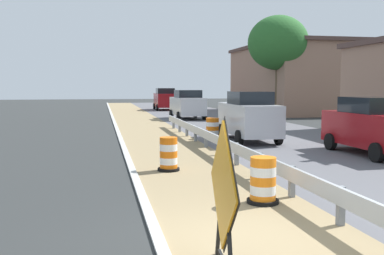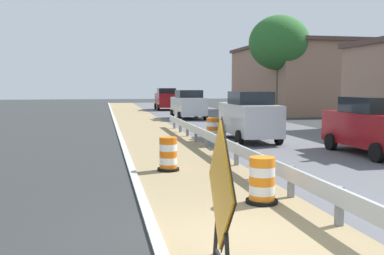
{
  "view_description": "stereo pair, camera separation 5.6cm",
  "coord_description": "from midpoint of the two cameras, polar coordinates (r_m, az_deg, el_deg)",
  "views": [
    {
      "loc": [
        -2.14,
        -6.24,
        2.44
      ],
      "look_at": [
        0.88,
        8.5,
        1.04
      ],
      "focal_mm": 41.43,
      "sensor_mm": 36.0,
      "label": 1
    },
    {
      "loc": [
        -2.09,
        -6.26,
        2.44
      ],
      "look_at": [
        0.88,
        8.5,
        1.04
      ],
      "focal_mm": 41.43,
      "sensor_mm": 36.0,
      "label": 2
    }
  ],
  "objects": [
    {
      "name": "car_trailing_far_lane",
      "position": [
        46.04,
        -3.32,
        3.68
      ],
      "size": [
        2.21,
        4.58,
        2.25
      ],
      "rotation": [
        0.0,
        0.0,
        1.55
      ],
      "color": "maroon",
      "rests_on": "ground"
    },
    {
      "name": "traffic_barrel_mid",
      "position": [
        20.74,
        2.78,
        -0.23
      ],
      "size": [
        0.75,
        0.75,
        0.97
      ],
      "color": "orange",
      "rests_on": "ground"
    },
    {
      "name": "tree_roadside",
      "position": [
        36.7,
        11.18,
        10.63
      ],
      "size": [
        4.83,
        4.83,
        8.09
      ],
      "color": "brown",
      "rests_on": "ground"
    },
    {
      "name": "car_lead_far_lane",
      "position": [
        33.21,
        -0.42,
        2.98
      ],
      "size": [
        2.27,
        4.22,
        2.17
      ],
      "rotation": [
        0.0,
        0.0,
        1.61
      ],
      "color": "silver",
      "rests_on": "ground"
    },
    {
      "name": "median_dirt_strip",
      "position": [
        7.18,
        10.68,
        -14.6
      ],
      "size": [
        3.31,
        120.0,
        0.01
      ],
      "primitive_type": "cube",
      "color": "#8E7A56",
      "rests_on": "ground"
    },
    {
      "name": "car_lead_near_lane",
      "position": [
        20.02,
        7.42,
        1.45
      ],
      "size": [
        2.05,
        4.69,
        2.21
      ],
      "rotation": [
        0.0,
        0.0,
        1.54
      ],
      "color": "silver",
      "rests_on": "ground"
    },
    {
      "name": "roadside_shop_far",
      "position": [
        43.43,
        13.65,
        6.13
      ],
      "size": [
        9.33,
        15.15,
        6.31
      ],
      "color": "#93705B",
      "rests_on": "ground"
    },
    {
      "name": "car_trailing_near_lane",
      "position": [
        17.06,
        22.51,
        0.17
      ],
      "size": [
        2.03,
        4.38,
        2.06
      ],
      "rotation": [
        0.0,
        0.0,
        -1.56
      ],
      "color": "maroon",
      "rests_on": "ground"
    },
    {
      "name": "warning_sign_diamond",
      "position": [
        5.9,
        4.0,
        -8.07
      ],
      "size": [
        0.19,
        1.83,
        2.06
      ],
      "rotation": [
        0.0,
        0.0,
        3.06
      ],
      "color": "black",
      "rests_on": "ground"
    },
    {
      "name": "curb_near_edge",
      "position": [
        6.76,
        -3.82,
        -15.82
      ],
      "size": [
        0.2,
        120.0,
        0.11
      ],
      "primitive_type": "cube",
      "color": "#ADADA8",
      "rests_on": "ground"
    },
    {
      "name": "car_mid_far_lane",
      "position": [
        51.9,
        -0.29,
        3.7
      ],
      "size": [
        2.06,
        4.41,
        1.95
      ],
      "rotation": [
        0.0,
        0.0,
        -1.55
      ],
      "color": "#4C5156",
      "rests_on": "ground"
    },
    {
      "name": "ground_plane",
      "position": [
        7.04,
        7.11,
        -15.02
      ],
      "size": [
        160.0,
        160.0,
        0.0
      ],
      "primitive_type": "plane",
      "color": "#2B2D2D"
    },
    {
      "name": "traffic_barrel_nearest",
      "position": [
        9.43,
        9.16,
        -7.02
      ],
      "size": [
        0.67,
        0.67,
        0.97
      ],
      "color": "orange",
      "rests_on": "ground"
    },
    {
      "name": "traffic_barrel_close",
      "position": [
        12.85,
        -2.95,
        -3.65
      ],
      "size": [
        0.64,
        0.64,
        0.98
      ],
      "color": "orange",
      "rests_on": "ground"
    }
  ]
}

